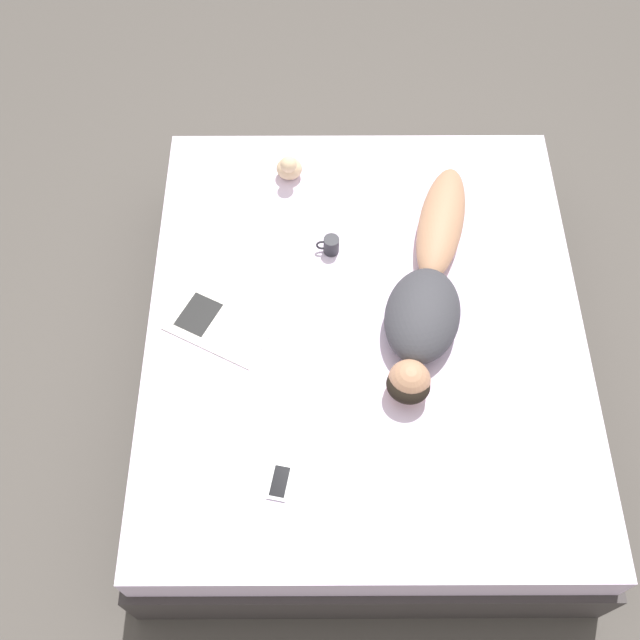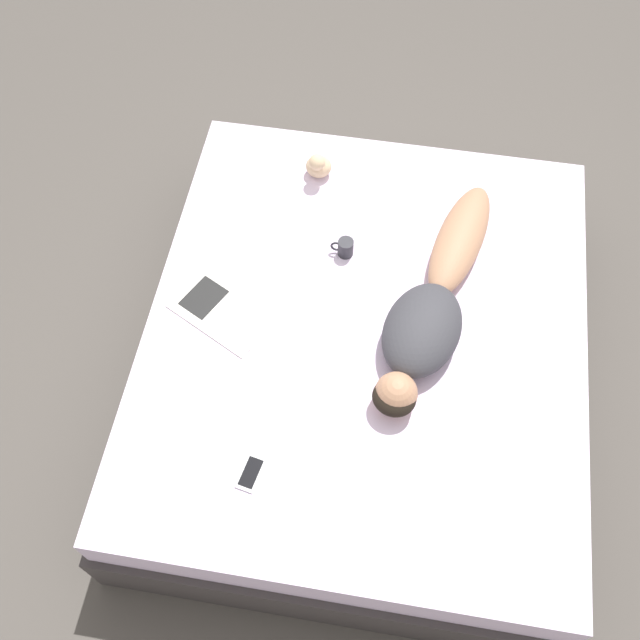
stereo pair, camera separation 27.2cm
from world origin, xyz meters
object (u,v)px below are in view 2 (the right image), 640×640
Objects in this scene: open_magazine at (222,310)px; coffee_mug at (345,247)px; cell_phone at (251,473)px; person at (432,307)px.

coffee_mug is (-0.49, -0.40, 0.04)m from open_magazine.
cell_phone is at bearing 79.24° from coffee_mug.
person is 2.51× the size of open_magazine.
person reaches higher than coffee_mug.
open_magazine is 0.77m from cell_phone.
person is 1.05m from cell_phone.
cell_phone is at bearing 66.64° from person.
person reaches higher than open_magazine.
coffee_mug is at bearing -89.66° from cell_phone.
person reaches higher than cell_phone.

